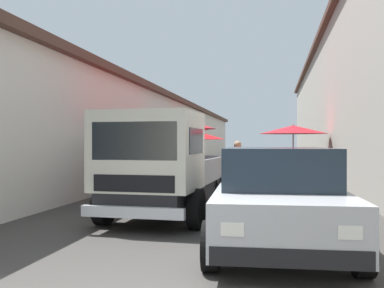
# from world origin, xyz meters

# --- Properties ---
(ground) EXTENTS (90.00, 90.00, 0.00)m
(ground) POSITION_xyz_m (13.50, 0.00, 0.00)
(ground) COLOR #3D3A38
(building_left_whitewash) EXTENTS (49.80, 7.50, 3.91)m
(building_left_whitewash) POSITION_xyz_m (15.75, 7.12, 1.96)
(building_left_whitewash) COLOR beige
(building_left_whitewash) RESTS_ON ground
(fruit_stall_far_right) EXTENTS (2.65, 2.65, 2.33)m
(fruit_stall_far_right) POSITION_xyz_m (7.79, 1.67, 1.86)
(fruit_stall_far_right) COLOR #9E9EA3
(fruit_stall_far_right) RESTS_ON ground
(fruit_stall_near_right) EXTENTS (2.78, 2.78, 2.31)m
(fruit_stall_near_right) POSITION_xyz_m (14.41, -2.16, 1.81)
(fruit_stall_near_right) COLOR #9E9EA3
(fruit_stall_near_right) RESTS_ON ground
(fruit_stall_far_left) EXTENTS (2.66, 2.66, 2.15)m
(fruit_stall_far_left) POSITION_xyz_m (18.29, 2.45, 1.66)
(fruit_stall_far_left) COLOR #9E9EA3
(fruit_stall_far_left) RESTS_ON ground
(fruit_stall_mid_lane) EXTENTS (2.57, 2.57, 2.45)m
(fruit_stall_mid_lane) POSITION_xyz_m (10.98, 1.89, 1.94)
(fruit_stall_mid_lane) COLOR #9E9EA3
(fruit_stall_mid_lane) RESTS_ON ground
(hatchback_car) EXTENTS (4.00, 2.11, 1.45)m
(hatchback_car) POSITION_xyz_m (2.86, -1.45, 0.74)
(hatchback_car) COLOR #ADAFB5
(hatchback_car) RESTS_ON ground
(delivery_truck) EXTENTS (4.98, 2.11, 2.08)m
(delivery_truck) POSITION_xyz_m (4.52, 0.80, 1.04)
(delivery_truck) COLOR black
(delivery_truck) RESTS_ON ground
(vendor_by_crates) EXTENTS (0.56, 0.40, 1.58)m
(vendor_by_crates) POSITION_xyz_m (8.26, -0.40, 0.90)
(vendor_by_crates) COLOR navy
(vendor_by_crates) RESTS_ON ground
(parked_scooter) EXTENTS (1.65, 0.64, 1.14)m
(parked_scooter) POSITION_xyz_m (14.51, 2.00, 0.45)
(parked_scooter) COLOR black
(parked_scooter) RESTS_ON ground
(plastic_stool) EXTENTS (0.30, 0.30, 0.43)m
(plastic_stool) POSITION_xyz_m (8.13, -2.23, 0.33)
(plastic_stool) COLOR #194CB2
(plastic_stool) RESTS_ON ground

